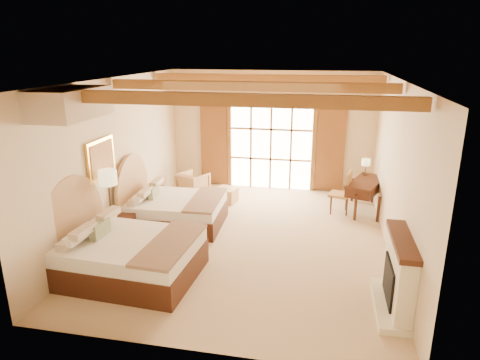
% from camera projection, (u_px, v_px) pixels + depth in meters
% --- Properties ---
extents(floor, '(7.00, 7.00, 0.00)m').
position_uv_depth(floor, '(248.00, 238.00, 8.80)').
color(floor, tan).
rests_on(floor, ground).
extents(wall_back, '(5.50, 0.00, 5.50)m').
position_uv_depth(wall_back, '(271.00, 131.00, 11.61)').
color(wall_back, beige).
rests_on(wall_back, ground).
extents(wall_left, '(0.00, 7.00, 7.00)m').
position_uv_depth(wall_left, '(118.00, 157.00, 8.84)').
color(wall_left, beige).
rests_on(wall_left, ground).
extents(wall_right, '(0.00, 7.00, 7.00)m').
position_uv_depth(wall_right, '(396.00, 171.00, 7.81)').
color(wall_right, beige).
rests_on(wall_right, ground).
extents(ceiling, '(7.00, 7.00, 0.00)m').
position_uv_depth(ceiling, '(249.00, 79.00, 7.86)').
color(ceiling, '#B67A3E').
rests_on(ceiling, ground).
extents(ceiling_beams, '(5.39, 4.60, 0.18)m').
position_uv_depth(ceiling_beams, '(249.00, 86.00, 7.89)').
color(ceiling_beams, '#925831').
rests_on(ceiling_beams, ceiling).
extents(french_doors, '(3.95, 0.08, 2.60)m').
position_uv_depth(french_doors, '(271.00, 144.00, 11.65)').
color(french_doors, white).
rests_on(french_doors, ground).
extents(fireplace, '(0.46, 1.40, 1.16)m').
position_uv_depth(fireplace, '(397.00, 278.00, 6.29)').
color(fireplace, beige).
rests_on(fireplace, ground).
extents(painting, '(0.06, 0.95, 0.75)m').
position_uv_depth(painting, '(101.00, 159.00, 8.09)').
color(painting, gold).
rests_on(painting, wall_left).
extents(canopy_valance, '(0.70, 1.40, 0.45)m').
position_uv_depth(canopy_valance, '(71.00, 103.00, 6.51)').
color(canopy_valance, beige).
rests_on(canopy_valance, ceiling).
extents(bed_near, '(2.34, 1.83, 1.48)m').
position_uv_depth(bed_near, '(120.00, 251.00, 7.27)').
color(bed_near, '#3F1C11').
rests_on(bed_near, floor).
extents(bed_far, '(2.11, 1.62, 1.36)m').
position_uv_depth(bed_far, '(169.00, 207.00, 9.40)').
color(bed_far, '#3F1C11').
rests_on(bed_far, floor).
extents(nightstand, '(0.51, 0.51, 0.54)m').
position_uv_depth(nightstand, '(125.00, 227.00, 8.70)').
color(nightstand, '#3F1C11').
rests_on(nightstand, floor).
extents(floor_lamp, '(0.34, 0.34, 1.58)m').
position_uv_depth(floor_lamp, '(108.00, 182.00, 8.00)').
color(floor_lamp, '#3B2B1C').
rests_on(floor_lamp, floor).
extents(armchair, '(0.90, 0.91, 0.63)m').
position_uv_depth(armchair, '(193.00, 184.00, 11.28)').
color(armchair, tan).
rests_on(armchair, floor).
extents(ottoman, '(0.57, 0.57, 0.36)m').
position_uv_depth(ottoman, '(226.00, 195.00, 10.87)').
color(ottoman, tan).
rests_on(ottoman, floor).
extents(desk, '(1.05, 1.52, 0.75)m').
position_uv_depth(desk, '(365.00, 195.00, 10.19)').
color(desk, '#3F1C11').
rests_on(desk, floor).
extents(desk_chair, '(0.55, 0.55, 1.02)m').
position_uv_depth(desk_chair, '(340.00, 200.00, 10.10)').
color(desk_chair, olive).
rests_on(desk_chair, floor).
extents(desk_lamp, '(0.20, 0.20, 0.41)m').
position_uv_depth(desk_lamp, '(366.00, 163.00, 10.47)').
color(desk_lamp, '#3B2B1C').
rests_on(desk_lamp, desk).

